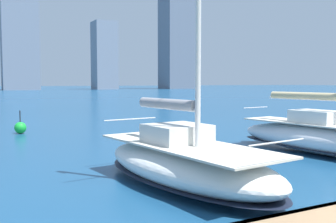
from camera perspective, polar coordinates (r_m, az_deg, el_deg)
name	(u,v)px	position (r m, az deg, el deg)	size (l,w,h in m)	color
city_skyline	(27,41)	(163.93, -19.73, 9.56)	(174.88, 22.15, 50.48)	slate
sailboat_tan	(325,137)	(18.15, 21.88, -3.47)	(3.31, 9.28, 11.23)	white
sailboat_grey	(185,162)	(11.98, 2.50, -7.29)	(3.83, 7.82, 10.13)	white
channel_buoy	(20,128)	(25.29, -20.64, -2.22)	(0.70, 0.70, 1.40)	green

